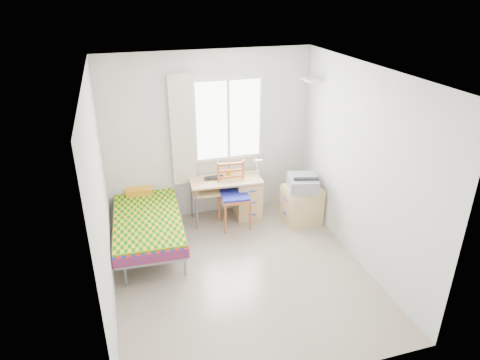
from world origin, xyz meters
The scene contains 17 objects.
floor centered at (0.00, 0.00, 0.00)m, with size 3.50×3.50×0.00m, color #BCAD93.
ceiling centered at (0.00, 0.00, 2.60)m, with size 3.50×3.50×0.00m, color white.
wall_back centered at (0.00, 1.75, 1.30)m, with size 3.20×3.20×0.00m, color silver.
wall_left centered at (-1.60, 0.00, 1.30)m, with size 3.50×3.50×0.00m, color silver.
wall_right centered at (1.60, 0.00, 1.30)m, with size 3.50×3.50×0.00m, color silver.
window centered at (0.30, 1.73, 1.55)m, with size 1.10×0.04×1.30m.
curtain centered at (-0.42, 1.68, 1.45)m, with size 0.35×0.05×1.70m, color beige.
floating_shelf centered at (1.49, 1.40, 2.15)m, with size 0.20×0.32×0.03m, color white.
bed centered at (-1.09, 1.13, 0.42)m, with size 1.02×2.04×0.86m.
desk centered at (0.46, 1.46, 0.38)m, with size 1.13×0.58×0.69m.
chair centered at (0.25, 1.25, 0.56)m, with size 0.47×0.47×1.01m.
cabinet centered at (1.29, 1.02, 0.29)m, with size 0.57×0.51×0.59m.
printer centered at (1.26, 0.99, 0.69)m, with size 0.53×0.58×0.21m.
laptop centered at (0.01, 1.48, 0.70)m, with size 0.31×0.20×0.02m, color black.
pen_cup centered at (0.26, 1.60, 0.74)m, with size 0.08×0.08×0.10m, color orange.
task_lamp centered at (0.65, 1.41, 0.90)m, with size 0.20×0.30×0.34m.
book centered at (0.00, 1.46, 0.59)m, with size 0.16×0.22×0.02m, color gray.
Camera 1 is at (-1.31, -4.36, 3.47)m, focal length 32.00 mm.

